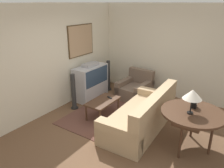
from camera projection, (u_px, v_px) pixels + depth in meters
name	position (u px, v px, depth m)	size (l,w,h in m)	color
ground_plane	(121.00, 134.00, 4.79)	(12.00, 12.00, 0.00)	brown
wall_back	(50.00, 60.00, 5.43)	(12.00, 0.10, 2.70)	beige
wall_right	(169.00, 52.00, 6.36)	(0.06, 12.00, 2.70)	beige
area_rug	(108.00, 115.00, 5.59)	(2.20, 1.70, 0.01)	brown
tv	(91.00, 82.00, 6.44)	(1.09, 0.49, 1.07)	#B7B7BC
couch	(142.00, 116.00, 4.90)	(2.24, 1.03, 0.91)	tan
armchair	(135.00, 89.00, 6.53)	(0.98, 0.87, 0.81)	brown
coffee_table	(103.00, 102.00, 5.38)	(0.90, 0.50, 0.44)	#472D1E
console_table	(193.00, 115.00, 4.10)	(1.18, 1.18, 0.79)	#472D1E
table_lamp	(193.00, 95.00, 3.89)	(0.34, 0.34, 0.47)	black
mantel_clock	(195.00, 104.00, 4.21)	(0.13, 0.10, 0.16)	black
remote	(110.00, 98.00, 5.50)	(0.10, 0.17, 0.02)	black
speaker_tower_left	(74.00, 93.00, 5.79)	(0.20, 0.20, 0.97)	black
speaker_tower_right	(108.00, 76.00, 7.06)	(0.20, 0.20, 0.97)	black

